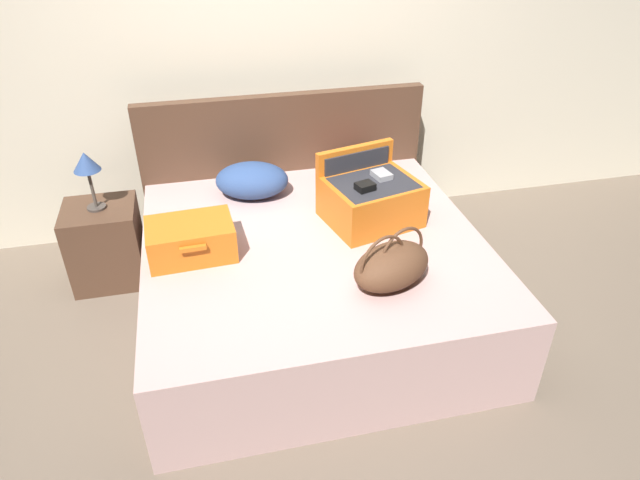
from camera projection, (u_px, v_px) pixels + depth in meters
name	position (u px, v px, depth m)	size (l,w,h in m)	color
ground_plane	(331.00, 360.00, 3.14)	(12.00, 12.00, 0.00)	#6B5B4C
back_wall	(273.00, 44.00, 3.78)	(8.00, 0.10, 2.60)	beige
bed	(315.00, 279.00, 3.32)	(1.88, 1.83, 0.52)	#BC9993
headboard	(285.00, 168.00, 3.96)	(1.92, 0.08, 1.06)	#4C3323
hard_case_large	(371.00, 198.00, 3.30)	(0.59, 0.54, 0.40)	#D16619
hard_case_medium	(191.00, 239.00, 3.03)	(0.47, 0.35, 0.19)	#D16619
duffel_bag	(392.00, 265.00, 2.79)	(0.50, 0.41, 0.31)	brown
pillow_near_headboard	(252.00, 180.00, 3.58)	(0.46, 0.32, 0.22)	navy
pillow_center_head	(358.00, 164.00, 3.82)	(0.44, 0.25, 0.18)	maroon
nightstand	(106.00, 244.00, 3.63)	(0.44, 0.40, 0.53)	#4C3323
table_lamp	(86.00, 165.00, 3.33)	(0.16, 0.16, 0.37)	#3F3833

